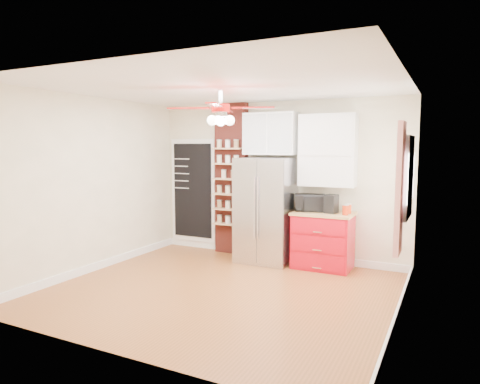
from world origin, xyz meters
The scene contains 21 objects.
floor centered at (0.00, 0.00, 0.00)m, with size 4.50×4.50×0.00m, color brown.
ceiling centered at (0.00, 0.00, 2.70)m, with size 4.50×4.50×0.00m, color white.
wall_back centered at (0.00, 2.00, 1.35)m, with size 4.50×0.02×2.70m, color #EFE4C0.
wall_front centered at (0.00, -2.00, 1.35)m, with size 4.50×0.02×2.70m, color #EFE4C0.
wall_left centered at (-2.25, 0.00, 1.35)m, with size 0.02×4.00×2.70m, color #EFE4C0.
wall_right centered at (2.25, 0.00, 1.35)m, with size 0.02×4.00×2.70m, color #EFE4C0.
chalkboard centered at (-1.70, 1.96, 1.10)m, with size 0.95×0.05×1.95m.
brick_pillar centered at (-0.85, 1.92, 1.35)m, with size 0.60×0.16×2.70m, color maroon.
fridge centered at (-0.05, 1.63, 0.88)m, with size 0.90×0.70×1.75m, color silver.
upper_glass_cabinet centered at (-0.05, 1.82, 2.15)m, with size 0.90×0.35×0.70m, color white.
red_cabinet centered at (0.92, 1.68, 0.45)m, with size 0.94×0.64×0.90m.
upper_shelf_unit centered at (0.92, 1.85, 1.88)m, with size 0.90×0.30×1.15m, color white.
window centered at (2.23, 0.90, 1.55)m, with size 0.04×0.75×1.05m, color white.
curtain centered at (2.18, 0.35, 1.45)m, with size 0.06×0.40×1.55m, color red.
ceiling_fan centered at (0.00, 0.00, 2.42)m, with size 1.40×1.40×0.44m.
toaster_oven centered at (0.69, 1.71, 1.03)m, with size 0.49×0.33×0.27m, color black.
coffee_maker centered at (1.04, 1.67, 1.05)m, with size 0.17×0.21×0.29m, color black.
canister_left centered at (1.29, 1.56, 0.97)m, with size 0.09×0.09×0.15m, color #A42409.
canister_right centered at (1.29, 1.75, 0.97)m, with size 0.10×0.10×0.14m, color red.
pantry_jar_oats centered at (-0.93, 1.78, 1.44)m, with size 0.09×0.09×0.14m, color beige.
pantry_jar_beans centered at (-0.74, 1.78, 1.44)m, with size 0.08×0.08×0.13m, color #95634C.
Camera 1 is at (2.72, -4.90, 1.94)m, focal length 32.00 mm.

